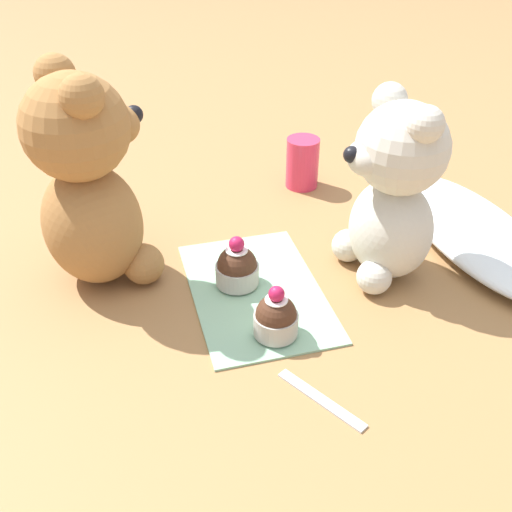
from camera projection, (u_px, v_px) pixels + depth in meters
The scene contains 9 objects.
ground_plane at pixel (256, 292), 0.77m from camera, with size 4.00×4.00×0.00m, color #9E7042.
knitted_placemat at pixel (256, 290), 0.77m from camera, with size 0.25×0.16×0.01m, color #8EBC99.
tulle_cloth at pixel (475, 231), 0.85m from camera, with size 0.35×0.14×0.04m, color white.
teddy_bear_cream at pixel (393, 191), 0.74m from camera, with size 0.12×0.13×0.24m.
teddy_bear_tan at pixel (89, 183), 0.72m from camera, with size 0.17×0.16×0.28m.
cupcake_near_cream_bear at pixel (278, 317), 0.68m from camera, with size 0.05×0.05×0.07m.
cupcake_near_tan_bear at pixel (237, 268), 0.76m from camera, with size 0.06×0.06×0.07m.
juice_glass at pixel (302, 163), 0.98m from camera, with size 0.05×0.05×0.08m, color #DB3356.
teaspoon at pixel (321, 399), 0.62m from camera, with size 0.11×0.01×0.01m, color silver.
Camera 1 is at (0.58, -0.16, 0.47)m, focal length 42.00 mm.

